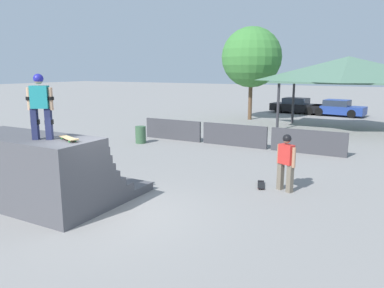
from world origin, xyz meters
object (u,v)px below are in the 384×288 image
(skater_on_deck, at_px, (40,102))
(parked_car_blue, at_px, (338,108))
(trash_bin, at_px, (141,135))
(parked_car_black, at_px, (297,106))
(skateboard_on_deck, at_px, (69,138))
(bystander_walking, at_px, (286,158))
(skateboard_on_ground, at_px, (261,184))
(tree_beside_pavilion, at_px, (252,57))

(skater_on_deck, bearing_deg, parked_car_blue, 52.15)
(trash_bin, relative_size, parked_car_black, 0.19)
(skateboard_on_deck, bearing_deg, bystander_walking, 69.94)
(parked_car_blue, bearing_deg, skateboard_on_deck, -89.44)
(skateboard_on_ground, height_order, parked_car_black, parked_car_black)
(skateboard_on_deck, distance_m, bystander_walking, 6.22)
(skateboard_on_ground, xyz_separation_m, trash_bin, (-7.58, 3.87, 0.37))
(parked_car_black, bearing_deg, trash_bin, -95.66)
(skater_on_deck, xyz_separation_m, bystander_walking, (4.83, 4.74, -1.83))
(skateboard_on_deck, xyz_separation_m, trash_bin, (-4.19, 8.48, -1.57))
(parked_car_black, bearing_deg, bystander_walking, -70.72)
(skateboard_on_deck, height_order, bystander_walking, skateboard_on_deck)
(skateboard_on_deck, distance_m, parked_car_black, 25.39)
(trash_bin, bearing_deg, parked_car_blue, 67.15)
(bystander_walking, xyz_separation_m, parked_car_black, (-4.69, 20.82, -0.43))
(skateboard_on_ground, height_order, parked_car_blue, parked_car_blue)
(bystander_walking, distance_m, trash_bin, 9.26)
(trash_bin, bearing_deg, tree_beside_pavilion, 81.71)
(skateboard_on_ground, bearing_deg, parked_car_blue, -17.08)
(skateboard_on_ground, distance_m, parked_car_black, 21.12)
(skateboard_on_deck, bearing_deg, skater_on_deck, -140.37)
(skateboard_on_ground, relative_size, parked_car_black, 0.18)
(skateboard_on_deck, height_order, parked_car_blue, skateboard_on_deck)
(skateboard_on_deck, height_order, skateboard_on_ground, skateboard_on_deck)
(skateboard_on_deck, xyz_separation_m, skateboard_on_ground, (3.38, 4.60, -1.93))
(skater_on_deck, height_order, skateboard_on_ground, skater_on_deck)
(bystander_walking, xyz_separation_m, parked_car_blue, (-1.39, 20.47, -0.43))
(parked_car_blue, bearing_deg, trash_bin, -105.96)
(trash_bin, distance_m, parked_car_blue, 17.93)
(parked_car_blue, bearing_deg, bystander_walking, -79.23)
(tree_beside_pavilion, bearing_deg, skateboard_on_deck, -82.55)
(skater_on_deck, xyz_separation_m, trash_bin, (-3.52, 8.68, -2.43))
(skateboard_on_ground, bearing_deg, tree_beside_pavilion, 2.79)
(bystander_walking, height_order, skateboard_on_ground, bystander_walking)
(parked_car_black, bearing_deg, skateboard_on_ground, -72.73)
(skateboard_on_deck, bearing_deg, parked_car_blue, 106.20)
(skater_on_deck, xyz_separation_m, parked_car_blue, (3.44, 25.21, -2.26))
(skateboard_on_deck, relative_size, parked_car_blue, 0.21)
(tree_beside_pavilion, distance_m, trash_bin, 11.98)
(tree_beside_pavilion, height_order, parked_car_blue, tree_beside_pavilion)
(bystander_walking, bearing_deg, parked_car_black, -51.89)
(skater_on_deck, xyz_separation_m, skateboard_on_deck, (0.67, 0.21, -0.87))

